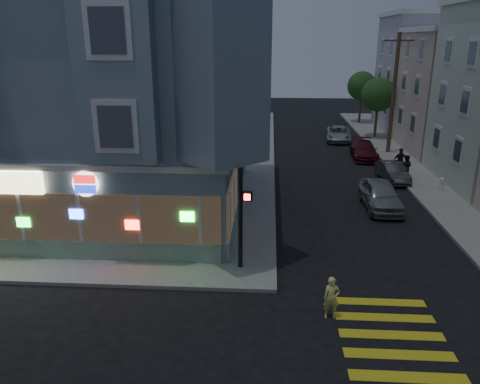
# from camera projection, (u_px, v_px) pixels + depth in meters

# --- Properties ---
(ground) EXTENTS (120.00, 120.00, 0.00)m
(ground) POSITION_uv_depth(u_px,v_px,m) (184.00, 323.00, 15.06)
(ground) COLOR black
(ground) RESTS_ON ground
(sidewalk_nw) EXTENTS (33.00, 42.00, 0.15)m
(sidewalk_nw) POSITION_uv_depth(u_px,v_px,m) (69.00, 151.00, 37.65)
(sidewalk_nw) COLOR gray
(sidewalk_nw) RESTS_ON ground
(corner_building) EXTENTS (14.60, 14.60, 11.40)m
(corner_building) POSITION_uv_depth(u_px,v_px,m) (102.00, 97.00, 24.01)
(corner_building) COLOR slate
(corner_building) RESTS_ON sidewalk_nw
(row_house_d) EXTENTS (12.00, 8.60, 10.50)m
(row_house_d) POSITION_uv_depth(u_px,v_px,m) (449.00, 75.00, 44.40)
(row_house_d) COLOR #A7A1B2
(row_house_d) RESTS_ON sidewalk_ne
(utility_pole) EXTENTS (2.20, 0.30, 9.00)m
(utility_pole) POSITION_uv_depth(u_px,v_px,m) (394.00, 92.00, 35.57)
(utility_pole) COLOR #4C3826
(utility_pole) RESTS_ON sidewalk_ne
(street_tree_near) EXTENTS (3.00, 3.00, 5.30)m
(street_tree_near) POSITION_uv_depth(u_px,v_px,m) (378.00, 95.00, 41.51)
(street_tree_near) COLOR #4C3826
(street_tree_near) RESTS_ON sidewalk_ne
(street_tree_far) EXTENTS (3.00, 3.00, 5.30)m
(street_tree_far) POSITION_uv_depth(u_px,v_px,m) (362.00, 86.00, 49.10)
(street_tree_far) COLOR #4C3826
(street_tree_far) RESTS_ON sidewalk_ne
(running_child) EXTENTS (0.54, 0.37, 1.43)m
(running_child) POSITION_uv_depth(u_px,v_px,m) (331.00, 298.00, 15.14)
(running_child) COLOR #F4EE7C
(running_child) RESTS_ON ground
(pedestrian_a) EXTENTS (0.91, 0.81, 1.56)m
(pedestrian_a) POSITION_uv_depth(u_px,v_px,m) (406.00, 167.00, 29.67)
(pedestrian_a) COLOR black
(pedestrian_a) RESTS_ON sidewalk_ne
(pedestrian_b) EXTENTS (1.04, 0.56, 1.69)m
(pedestrian_b) POSITION_uv_depth(u_px,v_px,m) (400.00, 161.00, 30.92)
(pedestrian_b) COLOR black
(pedestrian_b) RESTS_ON sidewalk_ne
(parked_car_a) EXTENTS (1.82, 4.41, 1.50)m
(parked_car_a) POSITION_uv_depth(u_px,v_px,m) (380.00, 195.00, 24.96)
(parked_car_a) COLOR #95969B
(parked_car_a) RESTS_ON ground
(parked_car_b) EXTENTS (1.61, 3.73, 1.20)m
(parked_car_b) POSITION_uv_depth(u_px,v_px,m) (393.00, 172.00, 29.82)
(parked_car_b) COLOR #3A3B3F
(parked_car_b) RESTS_ON ground
(parked_car_c) EXTENTS (2.04, 4.50, 1.28)m
(parked_car_c) POSITION_uv_depth(u_px,v_px,m) (364.00, 150.00, 35.43)
(parked_car_c) COLOR #53131D
(parked_car_c) RESTS_ON ground
(parked_car_d) EXTENTS (2.58, 4.76, 1.27)m
(parked_car_d) POSITION_uv_depth(u_px,v_px,m) (339.00, 134.00, 41.48)
(parked_car_d) COLOR #AAB0B5
(parked_car_d) RESTS_ON ground
(traffic_signal) EXTENTS (0.66, 0.61, 5.47)m
(traffic_signal) POSITION_uv_depth(u_px,v_px,m) (241.00, 178.00, 17.15)
(traffic_signal) COLOR black
(traffic_signal) RESTS_ON sidewalk_nw
(fire_hydrant) EXTENTS (0.46, 0.27, 0.80)m
(fire_hydrant) POSITION_uv_depth(u_px,v_px,m) (441.00, 183.00, 27.52)
(fire_hydrant) COLOR white
(fire_hydrant) RESTS_ON sidewalk_ne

